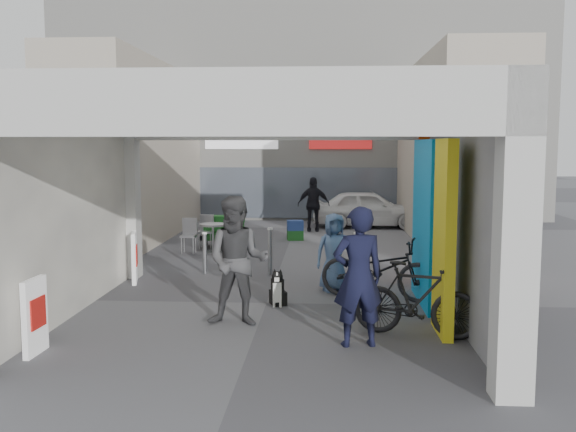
# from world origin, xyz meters

# --- Properties ---
(ground) EXTENTS (90.00, 90.00, 0.00)m
(ground) POSITION_xyz_m (0.00, 0.00, 0.00)
(ground) COLOR #59585E
(ground) RESTS_ON ground
(arcade_canopy) EXTENTS (6.40, 6.45, 6.40)m
(arcade_canopy) POSITION_xyz_m (0.54, -0.82, 2.30)
(arcade_canopy) COLOR #BABAB5
(arcade_canopy) RESTS_ON ground
(far_building) EXTENTS (18.00, 4.08, 8.00)m
(far_building) POSITION_xyz_m (-0.00, 13.99, 3.99)
(far_building) COLOR silver
(far_building) RESTS_ON ground
(plaza_bldg_left) EXTENTS (2.00, 9.00, 5.00)m
(plaza_bldg_left) POSITION_xyz_m (-4.50, 7.50, 2.50)
(plaza_bldg_left) COLOR #AEA490
(plaza_bldg_left) RESTS_ON ground
(plaza_bldg_right) EXTENTS (2.00, 9.00, 5.00)m
(plaza_bldg_right) POSITION_xyz_m (4.50, 7.50, 2.50)
(plaza_bldg_right) COLOR #AEA490
(plaza_bldg_right) RESTS_ON ground
(bollard_left) EXTENTS (0.09, 0.09, 0.86)m
(bollard_left) POSITION_xyz_m (-1.54, 2.47, 0.43)
(bollard_left) COLOR gray
(bollard_left) RESTS_ON ground
(bollard_center) EXTENTS (0.09, 0.09, 0.97)m
(bollard_center) POSITION_xyz_m (-0.15, 2.40, 0.49)
(bollard_center) COLOR gray
(bollard_center) RESTS_ON ground
(bollard_right) EXTENTS (0.09, 0.09, 0.89)m
(bollard_right) POSITION_xyz_m (1.64, 2.39, 0.45)
(bollard_right) COLOR gray
(bollard_right) RESTS_ON ground
(advert_board_near) EXTENTS (0.12, 0.55, 1.00)m
(advert_board_near) POSITION_xyz_m (-2.75, -2.86, 0.51)
(advert_board_near) COLOR white
(advert_board_near) RESTS_ON ground
(advert_board_far) EXTENTS (0.21, 0.55, 1.00)m
(advert_board_far) POSITION_xyz_m (-2.75, 1.47, 0.51)
(advert_board_far) COLOR white
(advert_board_far) RESTS_ON ground
(cafe_set) EXTENTS (1.44, 1.16, 0.87)m
(cafe_set) POSITION_xyz_m (-1.95, 5.40, 0.31)
(cafe_set) COLOR #A6A6AB
(cafe_set) RESTS_ON ground
(produce_stand) EXTENTS (1.24, 0.67, 0.82)m
(produce_stand) POSITION_xyz_m (-1.69, 5.97, 0.32)
(produce_stand) COLOR black
(produce_stand) RESTS_ON ground
(crate_stack) EXTENTS (0.50, 0.41, 0.56)m
(crate_stack) POSITION_xyz_m (0.14, 7.34, 0.28)
(crate_stack) COLOR #18541A
(crate_stack) RESTS_ON ground
(border_collie) EXTENTS (0.24, 0.46, 0.64)m
(border_collie) POSITION_xyz_m (0.21, -0.16, 0.25)
(border_collie) COLOR black
(border_collie) RESTS_ON ground
(man_with_dog) EXTENTS (0.77, 0.58, 1.91)m
(man_with_dog) POSITION_xyz_m (1.45, -2.26, 0.95)
(man_with_dog) COLOR black
(man_with_dog) RESTS_ON ground
(man_back_turned) EXTENTS (0.98, 0.78, 1.95)m
(man_back_turned) POSITION_xyz_m (-0.30, -1.35, 0.98)
(man_back_turned) COLOR #414143
(man_back_turned) RESTS_ON ground
(man_elderly) EXTENTS (0.82, 0.65, 1.45)m
(man_elderly) POSITION_xyz_m (1.17, 1.02, 0.73)
(man_elderly) COLOR #516F9E
(man_elderly) RESTS_ON ground
(man_crates) EXTENTS (1.01, 0.43, 1.70)m
(man_crates) POSITION_xyz_m (0.62, 9.16, 0.85)
(man_crates) COLOR black
(man_crates) RESTS_ON ground
(bicycle_front) EXTENTS (2.20, 1.31, 1.09)m
(bicycle_front) POSITION_xyz_m (1.94, 0.39, 0.55)
(bicycle_front) COLOR black
(bicycle_front) RESTS_ON ground
(bicycle_rear) EXTENTS (1.86, 0.96, 1.08)m
(bicycle_rear) POSITION_xyz_m (2.30, -1.79, 0.54)
(bicycle_rear) COLOR black
(bicycle_rear) RESTS_ON ground
(white_van) EXTENTS (3.62, 1.46, 1.23)m
(white_van) POSITION_xyz_m (2.40, 10.30, 0.62)
(white_van) COLOR white
(white_van) RESTS_ON ground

